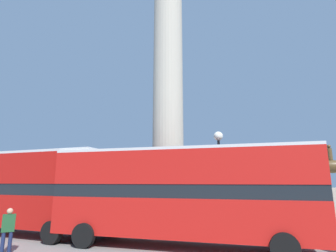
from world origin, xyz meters
The scene contains 7 objects.
ground_plane centered at (0.00, 0.00, 0.00)m, with size 200.00×200.00×0.00m, color gray.
monument_column centered at (0.00, 0.00, 9.04)m, with size 5.31×5.31×23.85m.
bus_b centered at (-7.01, -5.61, 2.36)m, with size 11.12×3.04×4.26m.
bus_c centered at (2.42, -5.66, 2.30)m, with size 11.29×3.18×4.14m.
equestrian_statue centered at (11.16, 5.65, 1.42)m, with size 3.84×2.77×5.49m.
street_lamp centered at (3.78, -2.57, 3.51)m, with size 0.51×0.51×5.45m.
pedestrian_near_lamp centered at (-3.60, -8.89, 0.95)m, with size 0.44×0.44×1.70m.
Camera 1 is at (5.53, -17.14, 2.73)m, focal length 28.00 mm.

